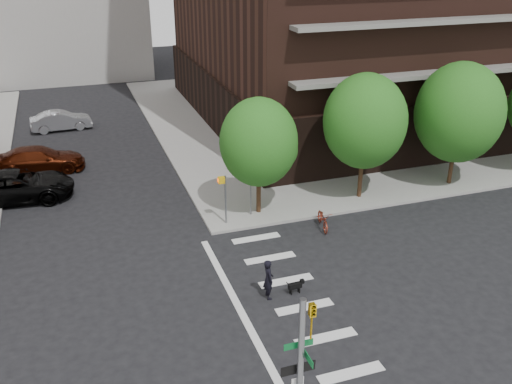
% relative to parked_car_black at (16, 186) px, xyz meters
% --- Properties ---
extents(ground, '(120.00, 120.00, 0.00)m').
position_rel_parked_car_black_xyz_m(ground, '(8.20, -14.51, -0.86)').
color(ground, black).
rests_on(ground, ground).
extents(sidewalk_ne, '(39.00, 33.00, 0.15)m').
position_rel_parked_car_black_xyz_m(sidewalk_ne, '(28.70, 8.99, -0.78)').
color(sidewalk_ne, gray).
rests_on(sidewalk_ne, ground).
extents(crosswalk, '(3.85, 13.00, 0.01)m').
position_rel_parked_car_black_xyz_m(crosswalk, '(10.41, -14.51, -0.85)').
color(crosswalk, silver).
rests_on(crosswalk, ground).
extents(tree_a, '(4.00, 4.00, 5.90)m').
position_rel_parked_car_black_xyz_m(tree_a, '(12.20, -6.01, 3.19)').
color(tree_a, '#301E11').
rests_on(tree_a, sidewalk_ne).
extents(tree_b, '(4.50, 4.50, 6.65)m').
position_rel_parked_car_black_xyz_m(tree_b, '(18.20, -6.01, 3.69)').
color(tree_b, '#301E11').
rests_on(tree_b, sidewalk_ne).
extents(tree_c, '(5.00, 5.00, 6.80)m').
position_rel_parked_car_black_xyz_m(tree_c, '(24.20, -6.01, 3.59)').
color(tree_c, '#301E11').
rests_on(tree_c, sidewalk_ne).
extents(pedestrian_signal, '(2.18, 0.67, 2.60)m').
position_rel_parked_car_black_xyz_m(pedestrian_signal, '(10.52, -6.59, 1.00)').
color(pedestrian_signal, slate).
rests_on(pedestrian_signal, sidewalk_ne).
extents(parked_car_black, '(3.35, 6.38, 1.71)m').
position_rel_parked_car_black_xyz_m(parked_car_black, '(0.00, 0.00, 0.00)').
color(parked_car_black, black).
rests_on(parked_car_black, ground).
extents(parked_car_maroon, '(2.59, 5.62, 1.59)m').
position_rel_parked_car_black_xyz_m(parked_car_maroon, '(1.17, 4.11, -0.06)').
color(parked_car_maroon, '#401407').
rests_on(parked_car_maroon, ground).
extents(parked_car_silver, '(1.83, 4.54, 1.47)m').
position_rel_parked_car_black_xyz_m(parked_car_silver, '(2.70, 12.43, -0.12)').
color(parked_car_silver, '#B0B3B9').
rests_on(parked_car_silver, ground).
extents(scooter, '(1.03, 2.00, 1.00)m').
position_rel_parked_car_black_xyz_m(scooter, '(14.77, -8.56, -0.36)').
color(scooter, maroon).
rests_on(scooter, ground).
extents(dog_walker, '(0.65, 0.43, 1.75)m').
position_rel_parked_car_black_xyz_m(dog_walker, '(10.06, -13.39, 0.02)').
color(dog_walker, black).
rests_on(dog_walker, ground).
extents(dog, '(0.70, 0.21, 0.59)m').
position_rel_parked_car_black_xyz_m(dog, '(11.25, -13.48, -0.49)').
color(dog, black).
rests_on(dog, ground).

